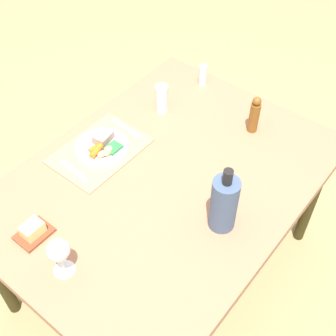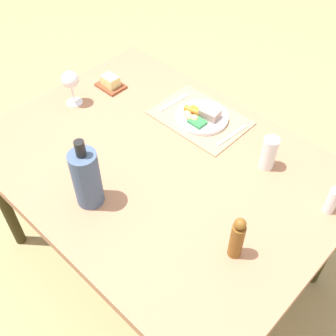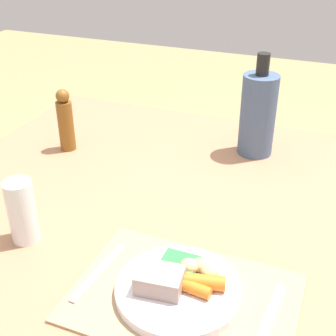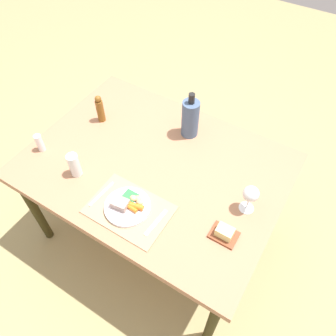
# 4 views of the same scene
# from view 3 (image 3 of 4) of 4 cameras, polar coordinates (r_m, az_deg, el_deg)

# --- Properties ---
(dining_table) EXTENTS (1.42, 1.05, 0.75)m
(dining_table) POSITION_cam_3_polar(r_m,az_deg,el_deg) (1.17, 4.72, -7.07)
(dining_table) COLOR #AB7655
(dining_table) RESTS_ON ground_plane
(placemat) EXTENTS (0.41, 0.29, 0.01)m
(placemat) POSITION_cam_3_polar(r_m,az_deg,el_deg) (0.88, 1.96, -15.73)
(placemat) COLOR tan
(placemat) RESTS_ON dining_table
(dinner_plate) EXTENTS (0.23, 0.23, 0.06)m
(dinner_plate) POSITION_cam_3_polar(r_m,az_deg,el_deg) (0.88, 1.30, -14.36)
(dinner_plate) COLOR white
(dinner_plate) RESTS_ON placemat
(fork) EXTENTS (0.03, 0.18, 0.00)m
(fork) POSITION_cam_3_polar(r_m,az_deg,el_deg) (0.93, -8.50, -12.54)
(fork) COLOR silver
(fork) RESTS_ON placemat
(knife) EXTENTS (0.03, 0.17, 0.00)m
(knife) POSITION_cam_3_polar(r_m,az_deg,el_deg) (0.86, 12.42, -17.65)
(knife) COLOR silver
(knife) RESTS_ON placemat
(cooler_bottle) EXTENTS (0.10, 0.10, 0.30)m
(cooler_bottle) POSITION_cam_3_polar(r_m,az_deg,el_deg) (1.34, 11.07, 6.59)
(cooler_bottle) COLOR #455B7C
(cooler_bottle) RESTS_ON dining_table
(pepper_mill) EXTENTS (0.05, 0.05, 0.19)m
(pepper_mill) POSITION_cam_3_polar(r_m,az_deg,el_deg) (1.38, -12.57, 5.66)
(pepper_mill) COLOR brown
(pepper_mill) RESTS_ON dining_table
(water_tumbler) EXTENTS (0.06, 0.06, 0.14)m
(water_tumbler) POSITION_cam_3_polar(r_m,az_deg,el_deg) (1.03, -17.57, -5.57)
(water_tumbler) COLOR silver
(water_tumbler) RESTS_ON dining_table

